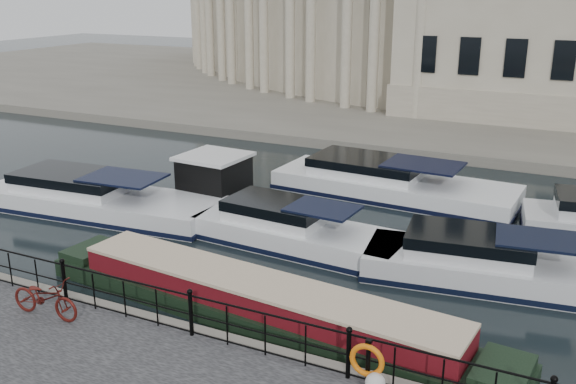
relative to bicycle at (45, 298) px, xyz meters
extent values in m
plane|color=black|center=(3.82, 3.10, -1.08)|extent=(160.00, 160.00, 0.00)
cube|color=#6B665B|center=(3.82, 42.10, -0.80)|extent=(120.00, 42.00, 0.55)
cylinder|color=black|center=(-0.18, 0.85, 0.02)|extent=(0.10, 0.10, 1.10)
sphere|color=black|center=(-0.18, 0.85, 0.62)|extent=(0.14, 0.14, 0.14)
cylinder|color=black|center=(3.82, 0.85, 0.02)|extent=(0.10, 0.10, 1.10)
sphere|color=black|center=(3.82, 0.85, 0.62)|extent=(0.14, 0.14, 0.14)
cylinder|color=black|center=(7.82, 0.85, 0.02)|extent=(0.10, 0.10, 1.10)
sphere|color=black|center=(7.82, 0.85, 0.62)|extent=(0.14, 0.14, 0.14)
sphere|color=black|center=(11.82, 0.85, 0.62)|extent=(0.14, 0.14, 0.14)
cylinder|color=black|center=(3.82, 0.85, 0.52)|extent=(24.00, 0.05, 0.05)
cylinder|color=black|center=(3.82, 0.85, 0.02)|extent=(24.00, 0.04, 0.04)
cylinder|color=black|center=(3.82, 0.85, -0.45)|extent=(24.00, 0.04, 0.04)
cube|color=#9E937F|center=(9.82, 36.10, 0.47)|extent=(20.30, 14.30, 2.00)
cube|color=#ADA38C|center=(0.49, 32.13, 4.97)|extent=(5.73, 4.06, 11.00)
cylinder|color=#ADA38C|center=(1.53, 29.26, 4.37)|extent=(0.70, 0.70, 9.80)
cylinder|color=#ADA38C|center=(-1.67, 29.97, 4.37)|extent=(0.70, 0.70, 9.80)
cube|color=#ADA38C|center=(-4.47, 33.55, 4.97)|extent=(5.90, 4.56, 11.00)
cylinder|color=#ADA38C|center=(-3.78, 30.58, 4.37)|extent=(0.70, 0.70, 9.80)
cylinder|color=#ADA38C|center=(-6.87, 31.67, 4.37)|extent=(0.70, 0.70, 9.80)
cube|color=#ADA38C|center=(-9.22, 35.55, 4.97)|extent=(5.99, 4.99, 11.00)
cylinder|color=#ADA38C|center=(-8.89, 32.52, 4.37)|extent=(0.70, 0.70, 9.80)
cylinder|color=#ADA38C|center=(-11.83, 33.97, 4.37)|extent=(0.70, 0.70, 9.80)
cube|color=#ADA38C|center=(-13.70, 38.10, 4.97)|extent=(5.99, 5.36, 11.00)
cylinder|color=#ADA38C|center=(-13.73, 35.05, 4.37)|extent=(0.70, 0.70, 9.80)
cylinder|color=#ADA38C|center=(-16.48, 36.85, 4.37)|extent=(0.70, 0.70, 9.80)
cube|color=#ADA38C|center=(-17.84, 41.18, 4.97)|extent=(5.91, 5.64, 11.00)
cylinder|color=#ADA38C|center=(-18.24, 38.15, 4.37)|extent=(0.70, 0.70, 9.80)
cylinder|color=#ADA38C|center=(-20.75, 40.26, 4.37)|extent=(0.70, 0.70, 9.80)
cube|color=#ADA38C|center=(-21.58, 44.72, 4.97)|extent=(5.74, 5.85, 11.00)
cylinder|color=#ADA38C|center=(-22.34, 41.77, 4.37)|extent=(0.70, 0.70, 9.80)
cylinder|color=#ADA38C|center=(-24.58, 44.17, 4.37)|extent=(0.70, 0.70, 9.80)
cube|color=#ADA38C|center=(-24.87, 48.69, 4.97)|extent=(5.49, 5.97, 11.00)
cylinder|color=#ADA38C|center=(-25.98, 45.85, 4.37)|extent=(0.70, 0.70, 9.80)
cylinder|color=#ADA38C|center=(-27.92, 48.50, 4.37)|extent=(0.70, 0.70, 9.80)
cube|color=#ADA38C|center=(-27.67, 53.03, 4.97)|extent=(5.16, 6.00, 11.00)
cylinder|color=#ADA38C|center=(-29.10, 50.34, 4.37)|extent=(0.70, 0.70, 9.80)
cylinder|color=#ADA38C|center=(-30.71, 53.20, 4.37)|extent=(0.70, 0.70, 9.80)
cube|color=#ADA38C|center=(-29.92, 57.67, 4.97)|extent=(4.76, 5.95, 11.00)
cylinder|color=#ADA38C|center=(-31.67, 55.17, 4.37)|extent=(0.70, 0.70, 9.80)
cylinder|color=#ADA38C|center=(-32.92, 58.20, 4.37)|extent=(0.70, 0.70, 9.80)
imported|color=#4C120D|center=(0.00, 0.00, 0.00)|extent=(2.04, 0.79, 1.06)
sphere|color=silver|center=(8.59, 0.34, -0.12)|extent=(0.41, 0.41, 0.41)
cylinder|color=black|center=(8.35, 0.56, 0.06)|extent=(0.10, 0.10, 1.18)
cube|color=black|center=(8.35, 0.56, 0.65)|extent=(0.12, 0.12, 0.08)
torus|color=orange|center=(8.35, 0.48, 0.26)|extent=(0.75, 0.12, 0.75)
cube|color=black|center=(4.51, 2.99, -0.98)|extent=(14.05, 3.17, 0.84)
cube|color=#600D15|center=(4.51, 2.99, -0.33)|extent=(11.25, 2.63, 0.65)
cube|color=beige|center=(4.51, 2.99, 0.07)|extent=(11.25, 2.69, 0.09)
cube|color=#6B665B|center=(-1.67, 10.60, -1.03)|extent=(3.55, 3.02, 0.28)
cube|color=black|center=(-1.67, 10.60, 0.02)|extent=(2.39, 2.39, 2.03)
cube|color=silver|center=(-1.67, 10.60, 0.97)|extent=(2.63, 2.63, 0.14)
cube|color=white|center=(-5.29, 7.86, -0.88)|extent=(10.07, 3.84, 1.20)
cube|color=black|center=(-5.29, 7.86, -0.96)|extent=(10.17, 3.87, 0.18)
cube|color=white|center=(-6.47, 7.76, -0.03)|extent=(4.63, 2.83, 0.90)
cube|color=black|center=(-4.11, 7.97, 0.47)|extent=(3.12, 2.35, 0.08)
cube|color=white|center=(3.27, 8.11, -0.88)|extent=(7.56, 2.93, 1.20)
cube|color=black|center=(3.27, 8.11, -0.96)|extent=(7.63, 2.96, 0.18)
cube|color=white|center=(2.38, 8.17, -0.03)|extent=(3.46, 2.22, 0.90)
cube|color=black|center=(4.16, 8.05, 0.47)|extent=(2.33, 1.86, 0.08)
cube|color=silver|center=(9.90, 8.20, -0.88)|extent=(8.30, 3.67, 1.20)
cube|color=black|center=(9.90, 8.20, -0.96)|extent=(8.38, 3.70, 0.18)
cube|color=silver|center=(8.94, 8.07, -0.03)|extent=(3.87, 2.61, 0.90)
cube|color=black|center=(10.85, 8.33, 0.47)|extent=(2.63, 2.13, 0.08)
cube|color=white|center=(4.53, 14.91, -0.88)|extent=(10.32, 3.83, 1.20)
cube|color=black|center=(4.53, 14.91, -0.96)|extent=(10.42, 3.87, 0.18)
cube|color=white|center=(3.31, 14.97, -0.03)|extent=(4.71, 2.93, 0.90)
cube|color=black|center=(5.75, 14.84, 0.47)|extent=(3.17, 2.46, 0.08)
camera|label=1|loc=(11.86, -10.36, 7.49)|focal=40.00mm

